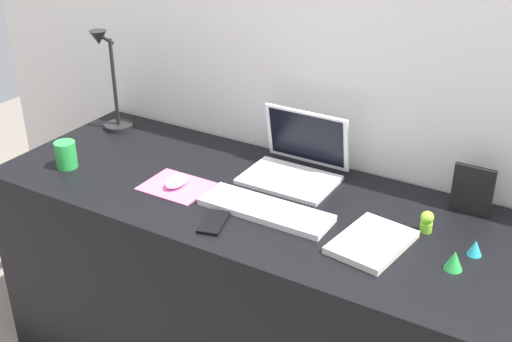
{
  "coord_description": "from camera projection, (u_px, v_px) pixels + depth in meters",
  "views": [
    {
      "loc": [
        0.93,
        -1.53,
        1.74
      ],
      "look_at": [
        0.03,
        0.0,
        0.83
      ],
      "focal_mm": 45.51,
      "sensor_mm": 36.0,
      "label": 1
    }
  ],
  "objects": [
    {
      "name": "laptop",
      "position": [
        297.0,
        161.0,
        2.14
      ],
      "size": [
        0.3,
        0.25,
        0.21
      ],
      "color": "white",
      "rests_on": "desk"
    },
    {
      "name": "toy_figurine_green",
      "position": [
        454.0,
        260.0,
        1.68
      ],
      "size": [
        0.05,
        0.05,
        0.05
      ],
      "primitive_type": "cone",
      "color": "green",
      "rests_on": "desk"
    },
    {
      "name": "coffee_mug",
      "position": [
        66.0,
        155.0,
        2.2
      ],
      "size": [
        0.07,
        0.07,
        0.09
      ],
      "primitive_type": "cylinder",
      "color": "green",
      "rests_on": "desk"
    },
    {
      "name": "toy_figurine_lime",
      "position": [
        427.0,
        221.0,
        1.84
      ],
      "size": [
        0.04,
        0.04,
        0.07
      ],
      "color": "#8CDB33",
      "rests_on": "desk"
    },
    {
      "name": "desk_lamp",
      "position": [
        110.0,
        83.0,
        2.42
      ],
      "size": [
        0.11,
        0.14,
        0.4
      ],
      "color": "black",
      "rests_on": "desk"
    },
    {
      "name": "keyboard",
      "position": [
        266.0,
        210.0,
        1.94
      ],
      "size": [
        0.41,
        0.13,
        0.02
      ],
      "primitive_type": "cube",
      "color": "white",
      "rests_on": "desk"
    },
    {
      "name": "picture_frame",
      "position": [
        473.0,
        190.0,
        1.92
      ],
      "size": [
        0.12,
        0.02,
        0.15
      ],
      "primitive_type": "cube",
      "color": "black",
      "rests_on": "desk"
    },
    {
      "name": "cell_phone",
      "position": [
        214.0,
        222.0,
        1.89
      ],
      "size": [
        0.1,
        0.14,
        0.01
      ],
      "primitive_type": "cube",
      "rotation": [
        0.0,
        0.0,
        0.28
      ],
      "color": "black",
      "rests_on": "desk"
    },
    {
      "name": "toy_figurine_cyan",
      "position": [
        475.0,
        248.0,
        1.74
      ],
      "size": [
        0.04,
        0.04,
        0.04
      ],
      "primitive_type": "cone",
      "color": "#28B7CC",
      "rests_on": "desk"
    },
    {
      "name": "back_wall",
      "position": [
        302.0,
        138.0,
        2.31
      ],
      "size": [
        2.9,
        0.05,
        1.59
      ],
      "primitive_type": "cube",
      "color": "silver",
      "rests_on": "ground_plane"
    },
    {
      "name": "notebook_pad",
      "position": [
        372.0,
        242.0,
        1.79
      ],
      "size": [
        0.2,
        0.26,
        0.02
      ],
      "primitive_type": "cube",
      "rotation": [
        0.0,
        0.0,
        -0.14
      ],
      "color": "silver",
      "rests_on": "desk"
    },
    {
      "name": "desk",
      "position": [
        249.0,
        289.0,
        2.22
      ],
      "size": [
        1.7,
        0.66,
        0.74
      ],
      "primitive_type": "cube",
      "color": "black",
      "rests_on": "ground_plane"
    },
    {
      "name": "mousepad",
      "position": [
        176.0,
        186.0,
        2.09
      ],
      "size": [
        0.21,
        0.17,
        0.0
      ],
      "primitive_type": "cube",
      "color": "pink",
      "rests_on": "desk"
    },
    {
      "name": "mouse",
      "position": [
        177.0,
        181.0,
        2.08
      ],
      "size": [
        0.06,
        0.1,
        0.03
      ],
      "primitive_type": "ellipsoid",
      "color": "white",
      "rests_on": "mousepad"
    }
  ]
}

